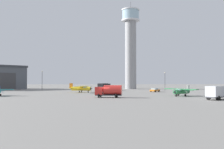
% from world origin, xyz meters
% --- Properties ---
extents(ground_plane, '(400.00, 400.00, 0.00)m').
position_xyz_m(ground_plane, '(0.00, 0.00, 0.00)').
color(ground_plane, gray).
extents(control_tower, '(9.00, 9.00, 43.42)m').
position_xyz_m(control_tower, '(15.03, 59.89, 22.48)').
color(control_tower, gray).
rests_on(control_tower, ground_plane).
extents(airplane_yellow, '(8.49, 10.86, 3.21)m').
position_xyz_m(airplane_yellow, '(-7.28, 25.44, 1.50)').
color(airplane_yellow, gold).
rests_on(airplane_yellow, ground_plane).
extents(airplane_green, '(7.54, 8.67, 2.88)m').
position_xyz_m(airplane_green, '(20.88, 4.12, 1.35)').
color(airplane_green, '#287A42').
rests_on(airplane_green, ground_plane).
extents(truck_box_black, '(5.49, 7.51, 2.96)m').
position_xyz_m(truck_box_black, '(1.24, 40.02, 1.70)').
color(truck_box_black, '#38383D').
rests_on(truck_box_black, ground_plane).
extents(truck_box_silver, '(6.72, 5.97, 2.98)m').
position_xyz_m(truck_box_silver, '(24.41, -8.10, 1.65)').
color(truck_box_silver, '#38383D').
rests_on(truck_box_silver, ground_plane).
extents(truck_fuel_tanker_red, '(6.77, 4.22, 3.04)m').
position_xyz_m(truck_fuel_tanker_red, '(1.26, 0.01, 1.68)').
color(truck_fuel_tanker_red, '#38383D').
rests_on(truck_fuel_tanker_red, ground_plane).
extents(car_orange, '(4.33, 4.64, 1.37)m').
position_xyz_m(car_orange, '(19.33, 27.80, 0.74)').
color(car_orange, orange).
rests_on(car_orange, ground_plane).
extents(light_post_west, '(0.44, 0.44, 7.65)m').
position_xyz_m(light_post_west, '(26.69, 40.47, 4.63)').
color(light_post_west, '#38383D').
rests_on(light_post_west, ground_plane).
extents(light_post_east, '(0.44, 0.44, 8.34)m').
position_xyz_m(light_post_east, '(-25.34, 47.21, 4.99)').
color(light_post_east, '#38383D').
rests_on(light_post_east, ground_plane).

